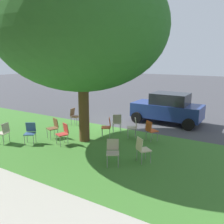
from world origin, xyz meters
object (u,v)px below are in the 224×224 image
at_px(street_tree, 82,27).
at_px(chair_10, 108,126).
at_px(chair_0, 133,126).
at_px(chair_5, 30,131).
at_px(chair_6, 151,129).
at_px(chair_8, 54,127).
at_px(parked_car, 168,108).
at_px(chair_1, 113,150).
at_px(chair_2, 142,148).
at_px(chair_7, 74,115).
at_px(chair_3, 4,131).
at_px(chair_9, 63,132).
at_px(chair_4, 117,122).

bearing_deg(street_tree, chair_10, -121.50).
xyz_separation_m(street_tree, chair_0, (-1.60, -1.50, -4.15)).
relative_size(chair_5, chair_6, 1.00).
height_order(chair_8, parked_car, parked_car).
height_order(chair_0, chair_1, same).
xyz_separation_m(chair_2, chair_10, (2.46, -1.70, 0.00)).
xyz_separation_m(chair_1, parked_car, (0.19, -6.12, 0.32)).
bearing_deg(chair_7, chair_1, 143.43).
height_order(chair_3, chair_9, same).
bearing_deg(street_tree, chair_6, -149.32).
relative_size(street_tree, parked_car, 1.94).
distance_m(chair_3, parked_car, 8.20).
distance_m(chair_2, chair_7, 5.65).
height_order(chair_5, chair_10, same).
distance_m(street_tree, parked_car, 6.40).
bearing_deg(chair_9, chair_10, -120.23).
xyz_separation_m(chair_8, chair_9, (-0.95, 0.41, 0.00)).
xyz_separation_m(chair_0, chair_8, (3.00, 1.90, 0.00)).
height_order(chair_1, chair_6, same).
height_order(chair_2, chair_6, same).
relative_size(chair_4, chair_10, 1.00).
bearing_deg(chair_4, chair_5, 54.82).
relative_size(chair_5, chair_7, 1.00).
bearing_deg(chair_9, chair_0, -131.53).
bearing_deg(chair_2, chair_10, -34.69).
relative_size(chair_7, chair_8, 1.00).
xyz_separation_m(chair_0, chair_9, (2.05, 2.31, 0.00)).
xyz_separation_m(chair_2, chair_4, (2.46, -2.54, 0.00)).
distance_m(street_tree, chair_7, 4.94).
height_order(chair_0, chair_8, same).
bearing_deg(chair_6, chair_3, 34.28).
distance_m(chair_5, chair_6, 5.05).
height_order(chair_6, parked_car, parked_car).
bearing_deg(chair_6, parked_car, -83.97).
distance_m(street_tree, chair_10, 4.29).
bearing_deg(chair_5, chair_2, -171.72).
distance_m(chair_7, chair_9, 3.02).
bearing_deg(chair_7, chair_8, 106.18).
relative_size(chair_6, parked_car, 0.24).
height_order(chair_1, chair_2, same).
relative_size(chair_4, chair_7, 1.00).
height_order(chair_1, chair_3, same).
bearing_deg(chair_9, chair_7, -58.45).
bearing_deg(chair_3, chair_5, -148.66).
relative_size(chair_6, chair_10, 1.00).
xyz_separation_m(chair_0, chair_1, (-0.69, 2.94, 0.00)).
height_order(chair_2, chair_4, same).
height_order(chair_7, chair_9, same).
xyz_separation_m(chair_6, chair_7, (4.47, -0.31, 0.00)).
bearing_deg(chair_4, chair_6, 169.66).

